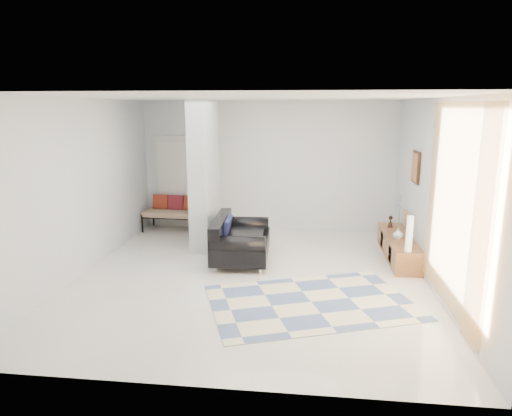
# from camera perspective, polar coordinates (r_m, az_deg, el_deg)

# --- Properties ---
(floor) EXTENTS (6.00, 6.00, 0.00)m
(floor) POSITION_cam_1_polar(r_m,az_deg,el_deg) (7.42, -0.62, -8.55)
(floor) COLOR beige
(floor) RESTS_ON ground
(ceiling) EXTENTS (6.00, 6.00, 0.00)m
(ceiling) POSITION_cam_1_polar(r_m,az_deg,el_deg) (6.92, -0.68, 13.63)
(ceiling) COLOR white
(ceiling) RESTS_ON wall_back
(wall_back) EXTENTS (6.00, 0.00, 6.00)m
(wall_back) POSITION_cam_1_polar(r_m,az_deg,el_deg) (9.98, 1.54, 5.24)
(wall_back) COLOR silver
(wall_back) RESTS_ON ground
(wall_front) EXTENTS (6.00, 0.00, 6.00)m
(wall_front) POSITION_cam_1_polar(r_m,az_deg,el_deg) (4.16, -5.90, -5.28)
(wall_front) COLOR silver
(wall_front) RESTS_ON ground
(wall_left) EXTENTS (0.00, 6.00, 6.00)m
(wall_left) POSITION_cam_1_polar(r_m,az_deg,el_deg) (7.87, -20.96, 2.43)
(wall_left) COLOR silver
(wall_left) RESTS_ON ground
(wall_right) EXTENTS (0.00, 6.00, 6.00)m
(wall_right) POSITION_cam_1_polar(r_m,az_deg,el_deg) (7.23, 21.54, 1.55)
(wall_right) COLOR silver
(wall_right) RESTS_ON ground
(partition_column) EXTENTS (0.35, 1.20, 2.80)m
(partition_column) POSITION_cam_1_polar(r_m,az_deg,el_deg) (8.78, -6.47, 4.16)
(partition_column) COLOR #B8BDC0
(partition_column) RESTS_ON floor
(hallway_door) EXTENTS (0.85, 0.06, 2.04)m
(hallway_door) POSITION_cam_1_polar(r_m,az_deg,el_deg) (10.40, -10.12, 3.22)
(hallway_door) COLOR beige
(hallway_door) RESTS_ON floor
(curtain) EXTENTS (0.00, 2.55, 2.55)m
(curtain) POSITION_cam_1_polar(r_m,az_deg,el_deg) (6.11, 23.53, -0.02)
(curtain) COLOR gold
(curtain) RESTS_ON wall_right
(wall_art) EXTENTS (0.04, 0.45, 0.55)m
(wall_art) POSITION_cam_1_polar(r_m,az_deg,el_deg) (8.38, 19.35, 4.85)
(wall_art) COLOR #3B2110
(wall_art) RESTS_ON wall_right
(media_console) EXTENTS (0.45, 2.02, 0.80)m
(media_console) POSITION_cam_1_polar(r_m,az_deg,el_deg) (8.64, 17.36, -4.63)
(media_console) COLOR brown
(media_console) RESTS_ON floor
(loveseat) EXTENTS (1.02, 1.65, 0.76)m
(loveseat) POSITION_cam_1_polar(r_m,az_deg,el_deg) (8.12, -2.27, -4.03)
(loveseat) COLOR silver
(loveseat) RESTS_ON floor
(daybed) EXTENTS (1.58, 0.74, 0.77)m
(daybed) POSITION_cam_1_polar(r_m,az_deg,el_deg) (10.15, -9.58, -0.40)
(daybed) COLOR black
(daybed) RESTS_ON floor
(area_rug) EXTENTS (3.21, 2.66, 0.01)m
(area_rug) POSITION_cam_1_polar(r_m,az_deg,el_deg) (6.53, 6.90, -11.61)
(area_rug) COLOR beige
(area_rug) RESTS_ON floor
(cylinder_lamp) EXTENTS (0.11, 0.11, 0.58)m
(cylinder_lamp) POSITION_cam_1_polar(r_m,az_deg,el_deg) (7.67, 18.62, -3.06)
(cylinder_lamp) COLOR white
(cylinder_lamp) RESTS_ON media_console
(bronze_figurine) EXTENTS (0.12, 0.12, 0.22)m
(bronze_figurine) POSITION_cam_1_polar(r_m,az_deg,el_deg) (9.15, 16.46, -1.63)
(bronze_figurine) COLOR black
(bronze_figurine) RESTS_ON media_console
(vase) EXTENTS (0.20, 0.20, 0.19)m
(vase) POSITION_cam_1_polar(r_m,az_deg,el_deg) (8.40, 17.35, -3.06)
(vase) COLOR white
(vase) RESTS_ON media_console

